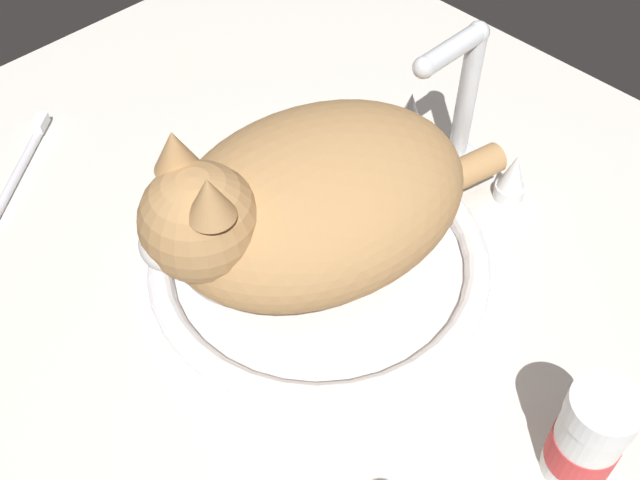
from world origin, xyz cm
name	(u,v)px	position (x,y,z in cm)	size (l,w,h in cm)	color
countertop	(357,246)	(0.00, 0.00, 1.50)	(103.79, 80.89, 3.00)	silver
sink_basin	(320,259)	(0.14, -5.57, 4.11)	(33.39, 33.39, 2.53)	white
faucet	(460,117)	(0.14, 14.81, 10.17)	(17.40, 11.02, 18.07)	silver
cat	(302,206)	(-0.25, -7.37, 12.68)	(26.56, 38.40, 17.85)	tan
pill_bottle	(587,439)	(29.29, -5.65, 7.86)	(5.38, 5.38, 10.47)	white
toothbrush	(22,163)	(-33.09, -19.23, 3.63)	(11.25, 13.19, 1.70)	silver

